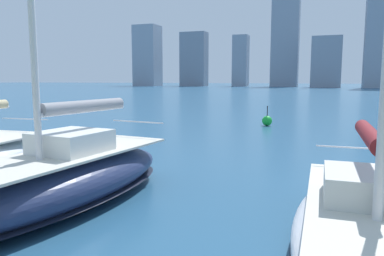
{
  "coord_description": "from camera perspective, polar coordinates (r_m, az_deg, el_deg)",
  "views": [
    {
      "loc": [
        -3.07,
        0.97,
        3.25
      ],
      "look_at": [
        -0.23,
        -6.55,
        2.2
      ],
      "focal_mm": 35.0,
      "sensor_mm": 36.0,
      "label": 1
    }
  ],
  "objects": [
    {
      "name": "sailboat_grey",
      "position": [
        10.15,
        -19.46,
        -7.1
      ],
      "size": [
        3.41,
        8.02,
        12.55
      ],
      "color": "navy",
      "rests_on": "ground"
    },
    {
      "name": "channel_buoy",
      "position": [
        26.76,
        11.37,
        1.09
      ],
      "size": [
        0.7,
        0.7,
        1.4
      ],
      "color": "green",
      "rests_on": "ground"
    },
    {
      "name": "city_skyline",
      "position": [
        162.8,
        20.73,
        11.98
      ],
      "size": [
        169.99,
        23.28,
        46.07
      ],
      "color": "gray",
      "rests_on": "ground"
    },
    {
      "name": "sailboat_maroon",
      "position": [
        7.68,
        25.6,
        -13.54
      ],
      "size": [
        2.98,
        7.75,
        11.03
      ],
      "color": "white",
      "rests_on": "ground"
    }
  ]
}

